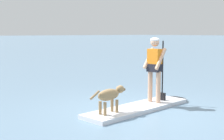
# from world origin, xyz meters

# --- Properties ---
(ground_plane) EXTENTS (400.00, 400.00, 0.00)m
(ground_plane) POSITION_xyz_m (0.00, 0.00, 0.00)
(ground_plane) COLOR slate
(paddleboard) EXTENTS (3.47, 1.08, 0.10)m
(paddleboard) POSITION_xyz_m (0.23, 0.02, 0.05)
(paddleboard) COLOR silver
(paddleboard) RESTS_ON ground_plane
(person_paddler) EXTENTS (0.63, 0.51, 1.66)m
(person_paddler) POSITION_xyz_m (0.65, 0.06, 1.06)
(person_paddler) COLOR tan
(person_paddler) RESTS_ON paddleboard
(dog) EXTENTS (1.08, 0.28, 0.59)m
(dog) POSITION_xyz_m (-0.96, -0.09, 0.50)
(dog) COLOR #997A51
(dog) RESTS_ON paddleboard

